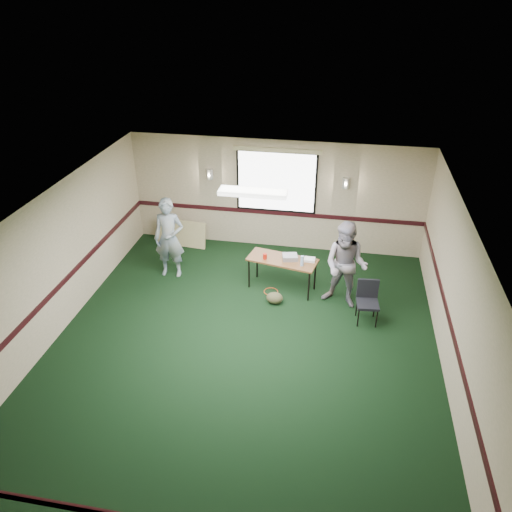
% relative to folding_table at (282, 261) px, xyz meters
% --- Properties ---
extents(ground, '(8.00, 8.00, 0.00)m').
position_rel_folding_table_xyz_m(ground, '(-0.42, -2.09, -0.67)').
color(ground, black).
rests_on(ground, ground).
extents(room_shell, '(8.00, 8.02, 8.00)m').
position_rel_folding_table_xyz_m(room_shell, '(-0.42, 0.03, 0.91)').
color(room_shell, tan).
rests_on(room_shell, ground).
extents(folding_table, '(1.54, 0.86, 0.73)m').
position_rel_folding_table_xyz_m(folding_table, '(0.00, 0.00, 0.00)').
color(folding_table, brown).
rests_on(folding_table, ground).
extents(projector, '(0.35, 0.31, 0.10)m').
position_rel_folding_table_xyz_m(projector, '(0.15, 0.02, 0.10)').
color(projector, gray).
rests_on(projector, folding_table).
extents(game_console, '(0.22, 0.18, 0.06)m').
position_rel_folding_table_xyz_m(game_console, '(0.57, 0.04, 0.08)').
color(game_console, white).
rests_on(game_console, folding_table).
extents(red_cup, '(0.08, 0.08, 0.13)m').
position_rel_folding_table_xyz_m(red_cup, '(-0.36, -0.06, 0.12)').
color(red_cup, '#B1190B').
rests_on(red_cup, folding_table).
extents(water_bottle, '(0.07, 0.07, 0.22)m').
position_rel_folding_table_xyz_m(water_bottle, '(0.43, -0.19, 0.16)').
color(water_bottle, '#8BB5E4').
rests_on(water_bottle, folding_table).
extents(duffel_bag, '(0.42, 0.37, 0.24)m').
position_rel_folding_table_xyz_m(duffel_bag, '(-0.07, -0.58, -0.55)').
color(duffel_bag, '#403E24').
rests_on(duffel_bag, ground).
extents(cable_coil, '(0.31, 0.31, 0.02)m').
position_rel_folding_table_xyz_m(cable_coil, '(-0.20, -0.19, -0.66)').
color(cable_coil, '#D14B1A').
rests_on(cable_coil, ground).
extents(folded_table, '(1.29, 0.31, 0.66)m').
position_rel_folding_table_xyz_m(folded_table, '(-2.73, 1.51, -0.34)').
color(folded_table, tan).
rests_on(folded_table, ground).
extents(conference_chair, '(0.45, 0.47, 0.85)m').
position_rel_folding_table_xyz_m(conference_chair, '(1.78, -0.80, -0.18)').
color(conference_chair, black).
rests_on(conference_chair, ground).
extents(person_left, '(0.70, 0.48, 1.83)m').
position_rel_folding_table_xyz_m(person_left, '(-2.52, 0.14, 0.24)').
color(person_left, '#405F8E').
rests_on(person_left, ground).
extents(person_right, '(1.05, 0.92, 1.84)m').
position_rel_folding_table_xyz_m(person_right, '(1.31, -0.36, 0.25)').
color(person_right, '#7282B2').
rests_on(person_right, ground).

